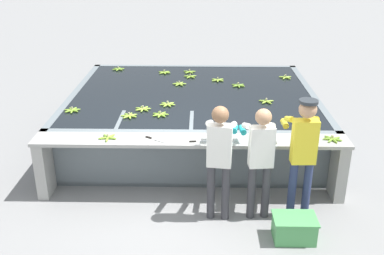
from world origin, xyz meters
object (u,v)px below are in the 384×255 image
at_px(banana_bunch_floating_7, 160,114).
at_px(banana_bunch_floating_12, 164,72).
at_px(banana_bunch_ledge_1, 332,139).
at_px(banana_bunch_floating_1, 129,116).
at_px(worker_1, 260,154).
at_px(banana_bunch_floating_8, 72,110).
at_px(knife_1, 152,139).
at_px(banana_bunch_floating_4, 118,69).
at_px(banana_bunch_floating_9, 143,109).
at_px(banana_bunch_floating_11, 218,80).
at_px(banana_bunch_floating_13, 238,85).
at_px(banana_bunch_floating_0, 190,76).
at_px(crate, 294,228).
at_px(knife_0, 198,141).
at_px(banana_bunch_ledge_0, 108,137).
at_px(banana_bunch_floating_2, 285,77).
at_px(banana_bunch_floating_3, 168,104).
at_px(banana_bunch_floating_5, 189,72).
at_px(worker_2, 303,147).
at_px(banana_bunch_floating_10, 266,101).
at_px(banana_bunch_floating_6, 179,84).
at_px(worker_0, 220,153).

xyz_separation_m(banana_bunch_floating_7, banana_bunch_floating_12, (-0.12, 2.50, 0.00)).
bearing_deg(banana_bunch_ledge_1, banana_bunch_floating_1, 164.15).
bearing_deg(banana_bunch_floating_7, worker_1, -44.84).
bearing_deg(banana_bunch_floating_8, banana_bunch_floating_7, -6.59).
height_order(banana_bunch_floating_7, knife_1, banana_bunch_floating_7).
height_order(banana_bunch_floating_4, banana_bunch_floating_9, same).
relative_size(banana_bunch_floating_11, banana_bunch_floating_13, 1.00).
xyz_separation_m(banana_bunch_floating_9, banana_bunch_floating_12, (0.19, 2.24, 0.00)).
bearing_deg(banana_bunch_floating_7, banana_bunch_floating_0, 78.82).
bearing_deg(crate, knife_1, 151.20).
height_order(banana_bunch_ledge_1, crate, banana_bunch_ledge_1).
relative_size(banana_bunch_floating_0, banana_bunch_floating_7, 0.98).
bearing_deg(banana_bunch_floating_1, knife_1, -62.13).
bearing_deg(knife_0, knife_1, 172.84).
height_order(banana_bunch_floating_1, banana_bunch_ledge_1, banana_bunch_ledge_1).
bearing_deg(banana_bunch_ledge_0, knife_1, -0.14).
bearing_deg(banana_bunch_floating_2, banana_bunch_floating_9, -144.67).
bearing_deg(worker_1, banana_bunch_floating_2, 75.25).
height_order(banana_bunch_floating_3, banana_bunch_floating_12, same).
xyz_separation_m(banana_bunch_floating_11, banana_bunch_floating_12, (-1.12, 0.54, 0.00)).
bearing_deg(banana_bunch_floating_3, crate, -54.37).
xyz_separation_m(banana_bunch_floating_4, banana_bunch_floating_5, (1.57, -0.19, 0.00)).
distance_m(banana_bunch_floating_7, banana_bunch_floating_12, 2.50).
bearing_deg(banana_bunch_floating_2, banana_bunch_floating_13, -150.37).
relative_size(banana_bunch_floating_8, banana_bunch_ledge_1, 1.00).
bearing_deg(banana_bunch_floating_0, banana_bunch_floating_8, -133.38).
distance_m(banana_bunch_floating_3, knife_1, 1.44).
bearing_deg(banana_bunch_floating_13, banana_bunch_floating_9, -141.60).
distance_m(worker_2, knife_1, 2.10).
relative_size(banana_bunch_floating_4, banana_bunch_floating_10, 1.02).
relative_size(banana_bunch_floating_1, banana_bunch_floating_12, 1.00).
bearing_deg(banana_bunch_floating_7, banana_bunch_floating_1, -172.69).
relative_size(banana_bunch_floating_11, banana_bunch_ledge_0, 1.01).
height_order(banana_bunch_floating_11, banana_bunch_ledge_0, banana_bunch_ledge_0).
distance_m(banana_bunch_ledge_1, crate, 1.48).
bearing_deg(banana_bunch_floating_3, banana_bunch_floating_12, 95.89).
xyz_separation_m(banana_bunch_floating_2, banana_bunch_ledge_0, (-3.07, -3.12, 0.00)).
relative_size(banana_bunch_floating_0, knife_0, 0.78).
bearing_deg(worker_1, banana_bunch_floating_9, 136.08).
height_order(banana_bunch_floating_1, banana_bunch_floating_12, same).
relative_size(banana_bunch_floating_6, banana_bunch_ledge_1, 1.00).
bearing_deg(banana_bunch_floating_11, knife_1, -109.47).
xyz_separation_m(knife_1, crate, (1.89, -1.04, -0.77)).
xyz_separation_m(worker_2, banana_bunch_floating_7, (-2.00, 1.44, -0.11)).
bearing_deg(banana_bunch_floating_8, worker_2, -24.83).
bearing_deg(worker_0, banana_bunch_floating_4, 115.99).
bearing_deg(banana_bunch_floating_5, banana_bunch_floating_0, -85.74).
bearing_deg(worker_0, banana_bunch_floating_9, 125.02).
relative_size(banana_bunch_floating_9, knife_1, 0.91).
xyz_separation_m(banana_bunch_floating_13, knife_1, (-1.42, -2.55, -0.01)).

